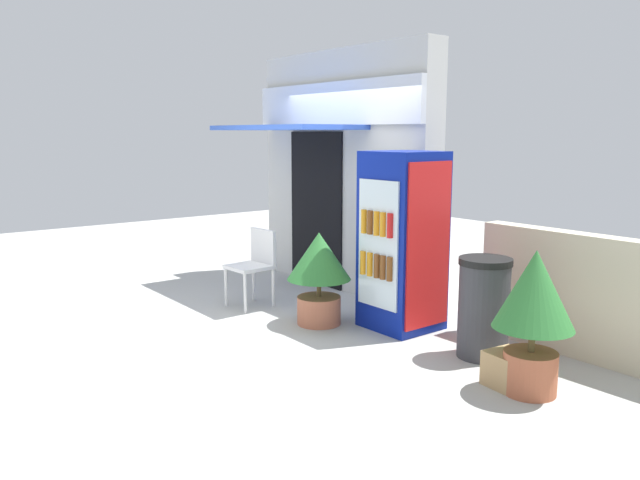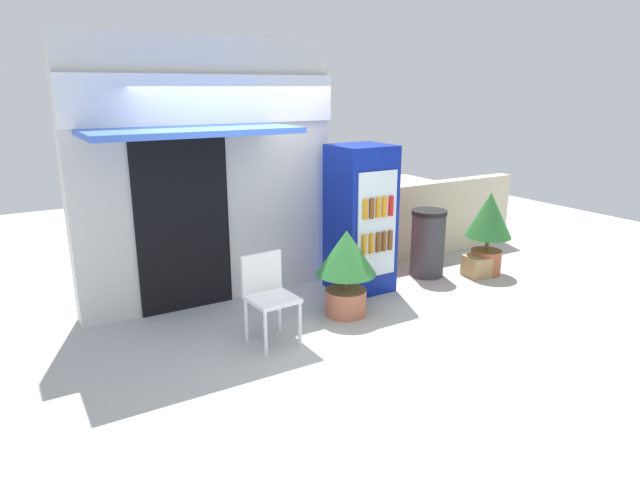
% 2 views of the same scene
% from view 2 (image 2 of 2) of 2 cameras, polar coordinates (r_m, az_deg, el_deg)
% --- Properties ---
extents(ground, '(16.00, 16.00, 0.00)m').
position_cam_2_polar(ground, '(5.80, -2.08, -9.87)').
color(ground, '#B2B2AD').
extents(storefront_building, '(3.07, 1.32, 3.03)m').
position_cam_2_polar(storefront_building, '(6.47, -11.72, 6.97)').
color(storefront_building, silver).
rests_on(storefront_building, ground).
extents(drink_cooler, '(0.71, 0.73, 1.83)m').
position_cam_2_polar(drink_cooler, '(6.84, 4.29, 2.18)').
color(drink_cooler, navy).
rests_on(drink_cooler, ground).
extents(plastic_chair, '(0.47, 0.48, 0.90)m').
position_cam_2_polar(plastic_chair, '(5.53, -5.43, -5.29)').
color(plastic_chair, white).
rests_on(plastic_chair, ground).
extents(potted_plant_near_shop, '(0.67, 0.67, 0.98)m').
position_cam_2_polar(potted_plant_near_shop, '(6.10, 2.74, -2.45)').
color(potted_plant_near_shop, '#BC6B4C').
rests_on(potted_plant_near_shop, ground).
extents(potted_plant_curbside, '(0.62, 0.62, 1.14)m').
position_cam_2_polar(potted_plant_curbside, '(7.78, 17.09, 1.57)').
color(potted_plant_curbside, '#AD5B3D').
rests_on(potted_plant_curbside, ground).
extents(trash_bin, '(0.47, 0.47, 0.91)m').
position_cam_2_polar(trash_bin, '(7.57, 11.10, -0.29)').
color(trash_bin, '#38383D').
rests_on(trash_bin, ground).
extents(stone_boundary_wall, '(2.74, 0.21, 1.13)m').
position_cam_2_polar(stone_boundary_wall, '(8.63, 12.41, 2.30)').
color(stone_boundary_wall, beige).
rests_on(stone_boundary_wall, ground).
extents(cardboard_box, '(0.37, 0.36, 0.28)m').
position_cam_2_polar(cardboard_box, '(7.79, 16.03, -2.62)').
color(cardboard_box, tan).
rests_on(cardboard_box, ground).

